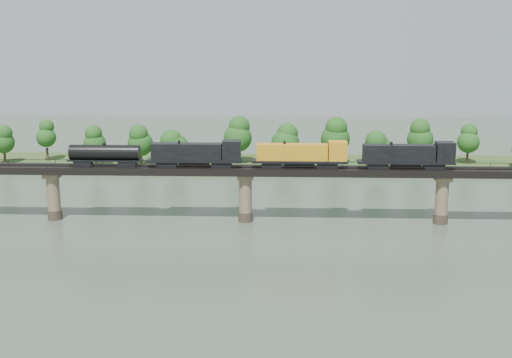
{
  "coord_description": "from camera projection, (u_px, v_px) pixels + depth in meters",
  "views": [
    {
      "loc": [
        7.0,
        -97.45,
        38.29
      ],
      "look_at": [
        2.17,
        30.0,
        9.0
      ],
      "focal_mm": 45.0,
      "sensor_mm": 36.0,
      "label": 1
    }
  ],
  "objects": [
    {
      "name": "bridge",
      "position": [
        245.0,
        196.0,
        131.73
      ],
      "size": [
        236.0,
        30.0,
        11.5
      ],
      "color": "#473A2D",
      "rests_on": "ground"
    },
    {
      "name": "far_bank",
      "position": [
        256.0,
        164.0,
        186.34
      ],
      "size": [
        300.0,
        24.0,
        1.6
      ],
      "primitive_type": "cube",
      "color": "#2D481C",
      "rests_on": "ground"
    },
    {
      "name": "freight_train",
      "position": [
        265.0,
        155.0,
        129.66
      ],
      "size": [
        78.41,
        3.05,
        5.4
      ],
      "color": "black",
      "rests_on": "bridge"
    },
    {
      "name": "far_treeline",
      "position": [
        226.0,
        139.0,
        180.49
      ],
      "size": [
        289.06,
        17.54,
        13.6
      ],
      "color": "#382619",
      "rests_on": "far_bank"
    },
    {
      "name": "ground",
      "position": [
        236.0,
        274.0,
        103.74
      ],
      "size": [
        400.0,
        400.0,
        0.0
      ],
      "primitive_type": "plane",
      "color": "#3A4A3B",
      "rests_on": "ground"
    },
    {
      "name": "bridge_superstructure",
      "position": [
        245.0,
        166.0,
        130.31
      ],
      "size": [
        220.0,
        4.9,
        0.75
      ],
      "color": "black",
      "rests_on": "bridge"
    }
  ]
}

